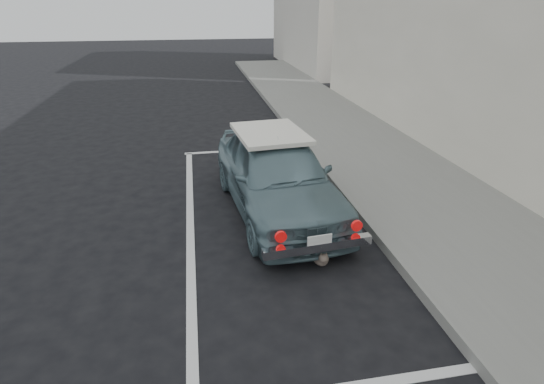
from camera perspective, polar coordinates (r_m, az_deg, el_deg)
The scene contains 6 objects.
ground at distance 4.59m, azimuth 1.44°, elevation -21.10°, with size 80.00×80.00×0.00m, color black.
sidewalk at distance 7.20m, azimuth 23.75°, elevation -4.30°, with size 2.80×40.00×0.15m, color slate.
pline_front at distance 10.26m, azimuth -3.23°, elevation 5.65°, with size 3.00×0.12×0.01m, color silver.
pline_side at distance 6.97m, azimuth -10.95°, elevation -4.16°, with size 0.12×7.00×0.01m, color silver.
retro_coupe at distance 7.02m, azimuth 0.62°, elevation 2.50°, with size 1.93×4.02×1.32m.
cat at distance 5.83m, azimuth 6.59°, elevation -8.60°, with size 0.23×0.50×0.27m.
Camera 1 is at (-0.69, -3.16, 3.27)m, focal length 28.00 mm.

